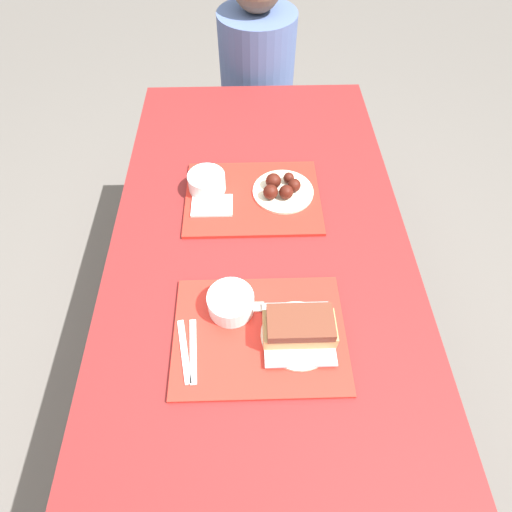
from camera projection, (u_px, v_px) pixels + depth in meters
The scene contains 14 objects.
ground_plane at pixel (259, 362), 1.76m from camera, with size 12.00×12.00×0.00m, color #605B56.
picnic_table at pixel (261, 281), 1.23m from camera, with size 0.91×1.88×0.75m.
picnic_bench_far at pixel (253, 129), 2.15m from camera, with size 0.86×0.28×0.43m.
tray_near at pixel (260, 334), 1.02m from camera, with size 0.44×0.33×0.01m.
tray_far at pixel (253, 197), 1.31m from camera, with size 0.44×0.33×0.01m.
bowl_coleslaw_near at pixel (231, 302), 1.03m from camera, with size 0.12×0.12×0.06m.
brisket_sandwich_plate at pixel (299, 329), 0.98m from camera, with size 0.19×0.19×0.09m.
plastic_fork_near at pixel (184, 351), 0.99m from camera, with size 0.05×0.17×0.00m.
plastic_knife_near at pixel (193, 351), 0.99m from camera, with size 0.03×0.17×0.00m.
condiment_packet at pixel (257, 307), 1.06m from camera, with size 0.04×0.03×0.01m.
bowl_coleslaw_far at pixel (207, 181), 1.30m from camera, with size 0.12×0.12×0.06m.
wings_plate_far at pixel (282, 188), 1.30m from camera, with size 0.20×0.20×0.06m.
napkin_far at pixel (212, 206), 1.28m from camera, with size 0.13×0.09×0.01m.
person_seated_across at pixel (257, 63), 1.86m from camera, with size 0.35×0.35×0.72m.
Camera 1 is at (-0.03, -0.66, 1.70)m, focal length 28.00 mm.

